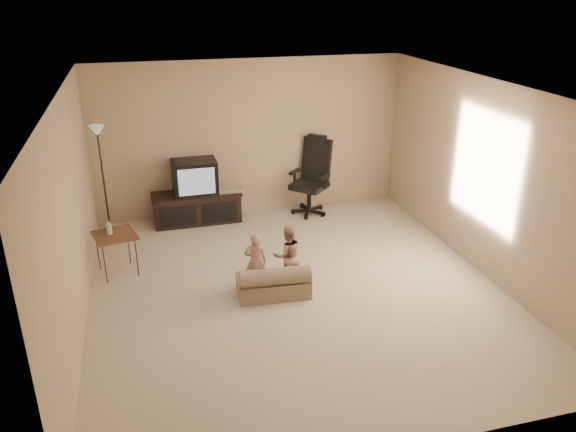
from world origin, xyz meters
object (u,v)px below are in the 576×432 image
child_sofa (274,283)px  office_chair (312,186)px  floor_lamp (100,156)px  toddler_right (288,255)px  tv_stand (197,197)px  side_table (114,235)px  toddler_left (256,262)px

child_sofa → office_chair: bearing=67.5°
floor_lamp → toddler_right: 3.31m
tv_stand → child_sofa: size_ratio=1.58×
office_chair → child_sofa: (-1.25, -2.49, -0.29)m
floor_lamp → side_table: bearing=-84.2°
toddler_right → side_table: bearing=-22.7°
side_table → office_chair: bearing=24.0°
floor_lamp → toddler_right: bearing=-45.6°
tv_stand → side_table: (-1.22, -1.47, 0.12)m
side_table → toddler_right: size_ratio=0.94×
tv_stand → toddler_left: bearing=-79.8°
toddler_left → side_table: bearing=-13.1°
floor_lamp → toddler_right: (2.24, -2.29, -0.81)m
tv_stand → floor_lamp: 1.58m
tv_stand → toddler_left: (0.46, -2.36, -0.04)m
office_chair → floor_lamp: 3.33m
child_sofa → toddler_left: (-0.18, 0.21, 0.21)m
toddler_left → toddler_right: toddler_right is taller
side_table → toddler_right: (2.10, -0.86, -0.14)m
side_table → child_sofa: side_table is taller
child_sofa → toddler_left: toddler_left is taller
side_table → floor_lamp: size_ratio=0.46×
office_chair → floor_lamp: floor_lamp is taller
toddler_left → office_chair: bearing=-107.3°
office_chair → floor_lamp: bearing=-135.5°
office_chair → side_table: 3.40m
office_chair → toddler_left: size_ratio=1.68×
child_sofa → toddler_left: bearing=134.5°
child_sofa → side_table: bearing=153.5°
tv_stand → floor_lamp: bearing=-179.1°
tv_stand → toddler_left: size_ratio=1.87×
tv_stand → child_sofa: 2.66m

